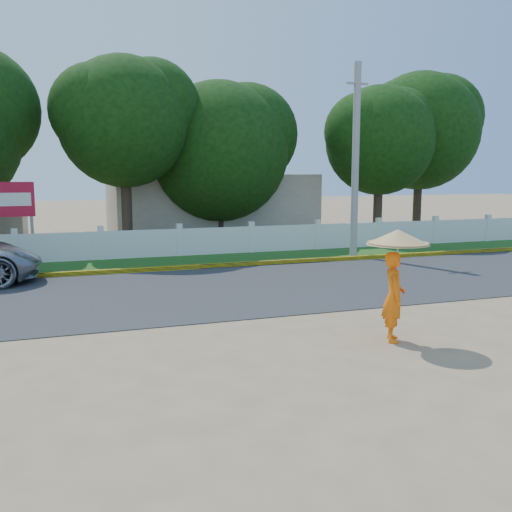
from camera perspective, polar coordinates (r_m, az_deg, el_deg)
The scene contains 9 objects.
ground at distance 12.24m, azimuth 3.11°, elevation -7.33°, with size 120.00×120.00×0.00m, color #9E8460.
road at distance 16.37m, azimuth -2.88°, elevation -3.26°, with size 60.00×7.00×0.02m, color #38383A.
grass_verge at distance 21.38m, azimuth -6.85°, elevation -0.54°, with size 60.00×3.50×0.03m, color #2D601E.
curb at distance 19.73m, azimuth -5.79°, elevation -1.08°, with size 40.00×0.18×0.16m, color yellow.
fence at distance 22.71m, azimuth -7.66°, elevation 1.33°, with size 40.00×0.10×1.10m, color silver.
building_near at distance 29.90m, azimuth -4.68°, elevation 5.09°, with size 10.00×6.00×3.20m, color #B7AD99.
utility_pole at distance 22.66m, azimuth 9.92°, elevation 9.31°, with size 0.28×0.28×7.44m, color gray.
monk_with_parasol at distance 11.44m, azimuth 13.79°, elevation -1.25°, with size 1.22×1.22×2.22m.
tree_row at distance 25.92m, azimuth -7.85°, elevation 11.63°, with size 34.14×7.51×8.50m.
Camera 1 is at (-4.49, -10.89, 3.32)m, focal length 40.00 mm.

